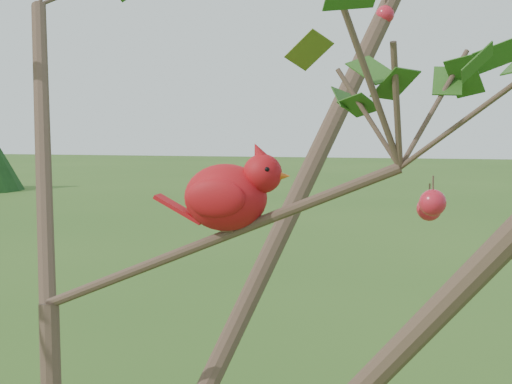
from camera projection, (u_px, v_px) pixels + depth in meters
crabapple_tree at (55, 217)px, 1.21m from camera, size 2.35×2.05×2.95m
cardinal at (230, 194)px, 1.26m from camera, size 0.23×0.12×0.16m
distant_trees at (449, 142)px, 23.62m from camera, size 39.93×16.64×3.30m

